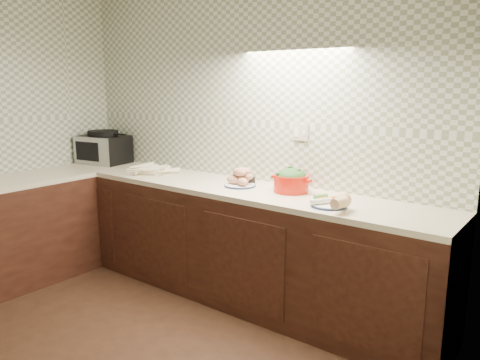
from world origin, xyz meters
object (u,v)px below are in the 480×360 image
Objects in this scene: sweet_potato_plate at (241,179)px; veg_plate at (335,202)px; parsnip_pile at (154,171)px; onion_bowl at (247,179)px; toaster_oven at (104,148)px; dutch_oven at (291,180)px.

sweet_potato_plate is 0.73× the size of veg_plate.
veg_plate is (0.87, -0.14, -0.02)m from sweet_potato_plate.
parsnip_pile is 0.89m from onion_bowl.
parsnip_pile is at bearing -167.35° from onion_bowl.
toaster_oven is at bearing 176.16° from veg_plate.
toaster_oven is 1.16× the size of parsnip_pile.
onion_bowl is 0.42× the size of dutch_oven.
toaster_oven is 0.86m from parsnip_pile.
dutch_oven is 0.95× the size of veg_plate.
parsnip_pile is 1.79× the size of sweet_potato_plate.
onion_bowl is 0.93m from veg_plate.
parsnip_pile is at bearing 177.95° from veg_plate.
veg_plate reaches higher than onion_bowl.
dutch_oven is at bearing 155.05° from veg_plate.
veg_plate is (1.76, -0.06, 0.01)m from parsnip_pile.
onion_bowl is at bearing 172.99° from dutch_oven.
onion_bowl is (1.72, 0.08, -0.11)m from toaster_oven.
sweet_potato_plate is 0.77× the size of dutch_oven.
sweet_potato_plate reaches higher than parsnip_pile.
veg_plate is (0.89, -0.26, 0.00)m from onion_bowl.
toaster_oven is 3.79× the size of onion_bowl.
sweet_potato_plate is at bearing 5.23° from parsnip_pile.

